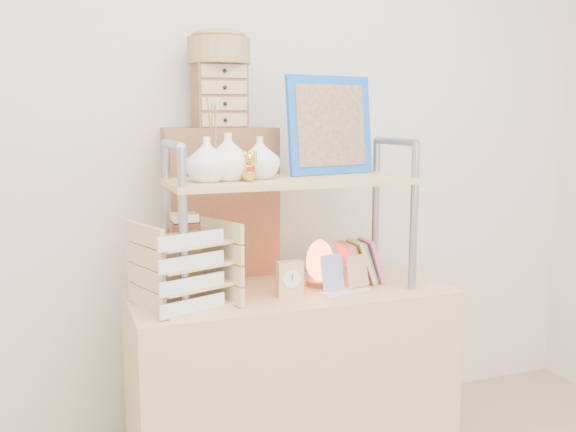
% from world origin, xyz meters
% --- Properties ---
extents(desk, '(1.20, 0.50, 0.75)m').
position_xyz_m(desk, '(0.00, 1.20, 0.38)').
color(desk, tan).
rests_on(desk, ground).
extents(cabinet, '(0.47, 0.27, 1.35)m').
position_xyz_m(cabinet, '(-0.18, 1.57, 0.68)').
color(cabinet, brown).
rests_on(cabinet, ground).
extents(hutch, '(0.90, 0.34, 0.80)m').
position_xyz_m(hutch, '(-0.06, 1.21, 1.19)').
color(hutch, gray).
rests_on(hutch, desk).
extents(letter_tray, '(0.33, 0.33, 0.32)m').
position_xyz_m(letter_tray, '(-0.41, 1.14, 0.88)').
color(letter_tray, '#DBB183').
rests_on(letter_tray, desk).
extents(salt_lamp, '(0.12, 0.11, 0.18)m').
position_xyz_m(salt_lamp, '(0.12, 1.22, 0.84)').
color(salt_lamp, brown).
rests_on(salt_lamp, desk).
extents(desk_clock, '(0.09, 0.04, 0.13)m').
position_xyz_m(desk_clock, '(-0.04, 1.12, 0.82)').
color(desk_clock, tan).
rests_on(desk_clock, desk).
extents(postcard_stand, '(0.21, 0.10, 0.14)m').
position_xyz_m(postcard_stand, '(0.18, 1.11, 0.79)').
color(postcard_stand, white).
rests_on(postcard_stand, desk).
extents(drawer_chest, '(0.20, 0.16, 0.25)m').
position_xyz_m(drawer_chest, '(-0.18, 1.55, 1.48)').
color(drawer_chest, brown).
rests_on(drawer_chest, cabinet).
extents(woven_basket, '(0.25, 0.25, 0.10)m').
position_xyz_m(woven_basket, '(-0.18, 1.55, 1.65)').
color(woven_basket, olive).
rests_on(woven_basket, drawer_chest).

